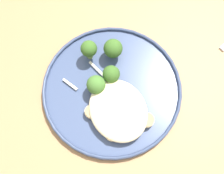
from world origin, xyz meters
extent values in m
plane|color=#47423D|center=(0.00, 0.00, 0.00)|extent=(6.00, 6.00, 0.00)
cube|color=#9E754C|center=(0.00, 0.00, 0.72)|extent=(1.40, 1.00, 0.04)
cylinder|color=#38476B|center=(-0.05, 0.01, 0.74)|extent=(0.29, 0.29, 0.01)
torus|color=#334162|center=(-0.05, 0.01, 0.75)|extent=(0.29, 0.29, 0.01)
ellipsoid|color=beige|center=(0.00, 0.00, 0.77)|extent=(0.13, 0.11, 0.03)
cylinder|color=beige|center=(-0.01, 0.03, 0.76)|extent=(0.03, 0.03, 0.01)
cylinder|color=#988766|center=(-0.01, 0.03, 0.77)|extent=(0.03, 0.03, 0.00)
cylinder|color=#E5C689|center=(-0.02, -0.05, 0.76)|extent=(0.03, 0.03, 0.01)
cylinder|color=#958159|center=(-0.02, -0.05, 0.77)|extent=(0.03, 0.03, 0.00)
cylinder|color=#DBB77A|center=(0.03, 0.02, 0.76)|extent=(0.03, 0.03, 0.01)
cylinder|color=#8E774F|center=(0.03, 0.02, 0.77)|extent=(0.03, 0.03, 0.00)
cylinder|color=#E5C689|center=(0.04, -0.03, 0.76)|extent=(0.03, 0.03, 0.02)
cylinder|color=#958159|center=(0.04, -0.03, 0.77)|extent=(0.02, 0.02, 0.00)
cylinder|color=beige|center=(-0.02, -0.01, 0.76)|extent=(0.04, 0.04, 0.01)
cylinder|color=#988766|center=(-0.02, -0.01, 0.77)|extent=(0.03, 0.03, 0.00)
cylinder|color=#E5C689|center=(0.04, 0.04, 0.76)|extent=(0.03, 0.03, 0.01)
cylinder|color=#958159|center=(0.04, 0.04, 0.77)|extent=(0.03, 0.03, 0.00)
cylinder|color=#7A994C|center=(-0.06, -0.02, 0.76)|extent=(0.02, 0.02, 0.02)
sphere|color=#42702D|center=(-0.06, -0.02, 0.78)|extent=(0.04, 0.04, 0.04)
cylinder|color=#7A994C|center=(-0.07, 0.02, 0.76)|extent=(0.02, 0.02, 0.02)
sphere|color=#386023|center=(-0.07, 0.02, 0.78)|extent=(0.04, 0.04, 0.04)
cylinder|color=#7A994C|center=(-0.14, 0.00, 0.76)|extent=(0.02, 0.02, 0.02)
sphere|color=#386023|center=(-0.14, 0.00, 0.79)|extent=(0.03, 0.03, 0.03)
cylinder|color=#7A994C|center=(-0.12, 0.05, 0.76)|extent=(0.01, 0.01, 0.02)
sphere|color=#386023|center=(-0.12, 0.05, 0.78)|extent=(0.04, 0.04, 0.04)
cube|color=silver|center=(-0.10, 0.00, 0.75)|extent=(0.04, 0.02, 0.00)
cube|color=silver|center=(-0.10, -0.06, 0.75)|extent=(0.04, 0.02, 0.00)
camera|label=1|loc=(0.12, -0.07, 1.28)|focal=43.63mm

